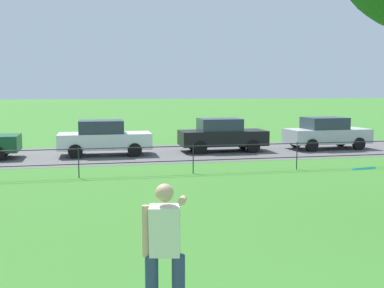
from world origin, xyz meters
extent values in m
cube|color=#565454|center=(0.00, 20.05, 0.00)|extent=(80.00, 6.31, 0.01)
cylinder|color=#232328|center=(0.00, 14.62, 0.50)|extent=(0.04, 0.04, 1.00)
cylinder|color=#232328|center=(3.83, 14.62, 0.50)|extent=(0.04, 0.04, 1.00)
cylinder|color=#232328|center=(7.66, 14.62, 0.50)|extent=(0.04, 0.04, 1.00)
cylinder|color=#232328|center=(0.00, 14.62, 0.45)|extent=(30.64, 0.03, 0.03)
cylinder|color=#232328|center=(0.00, 14.62, 0.95)|extent=(30.64, 0.03, 0.03)
cube|color=silver|center=(1.16, 4.18, 1.21)|extent=(0.41, 0.35, 0.62)
sphere|color=tan|center=(1.16, 4.18, 1.66)|extent=(0.22, 0.22, 0.22)
cylinder|color=tan|center=(1.43, 4.43, 1.51)|extent=(0.23, 0.63, 0.20)
cylinder|color=tan|center=(0.94, 4.23, 1.20)|extent=(0.09, 0.09, 0.62)
cylinder|color=#2DB2C6|center=(3.40, 3.63, 1.96)|extent=(0.31, 0.31, 0.08)
cylinder|color=black|center=(-3.27, 20.73, 0.30)|extent=(0.60, 0.20, 0.60)
cube|color=silver|center=(1.05, 19.97, 0.64)|extent=(4.03, 1.77, 0.68)
cube|color=#2D3847|center=(0.90, 19.97, 1.26)|extent=(1.93, 1.55, 0.56)
cylinder|color=black|center=(2.30, 20.76, 0.30)|extent=(0.60, 0.21, 0.60)
cylinder|color=black|center=(2.27, 19.14, 0.30)|extent=(0.60, 0.21, 0.60)
cylinder|color=black|center=(-0.18, 20.80, 0.30)|extent=(0.60, 0.21, 0.60)
cylinder|color=black|center=(-0.21, 19.19, 0.30)|extent=(0.60, 0.21, 0.60)
cube|color=black|center=(6.47, 20.16, 0.64)|extent=(4.02, 1.75, 0.68)
cube|color=#2D3847|center=(6.32, 20.16, 1.26)|extent=(1.92, 1.55, 0.56)
cylinder|color=black|center=(7.72, 20.95, 0.30)|extent=(0.60, 0.21, 0.60)
cylinder|color=black|center=(7.70, 19.34, 0.30)|extent=(0.60, 0.21, 0.60)
cylinder|color=black|center=(5.24, 20.98, 0.30)|extent=(0.60, 0.21, 0.60)
cylinder|color=black|center=(5.22, 19.37, 0.30)|extent=(0.60, 0.21, 0.60)
cube|color=#B7BABF|center=(11.70, 20.00, 0.64)|extent=(4.06, 1.83, 0.68)
cube|color=#2D3847|center=(11.55, 19.99, 1.26)|extent=(1.95, 1.58, 0.56)
cylinder|color=black|center=(12.92, 20.85, 0.30)|extent=(0.61, 0.22, 0.60)
cylinder|color=black|center=(12.97, 19.23, 0.30)|extent=(0.61, 0.22, 0.60)
cylinder|color=black|center=(10.44, 20.76, 0.30)|extent=(0.61, 0.22, 0.60)
cylinder|color=black|center=(10.49, 19.15, 0.30)|extent=(0.61, 0.22, 0.60)
camera|label=1|loc=(0.29, -1.28, 2.86)|focal=44.90mm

